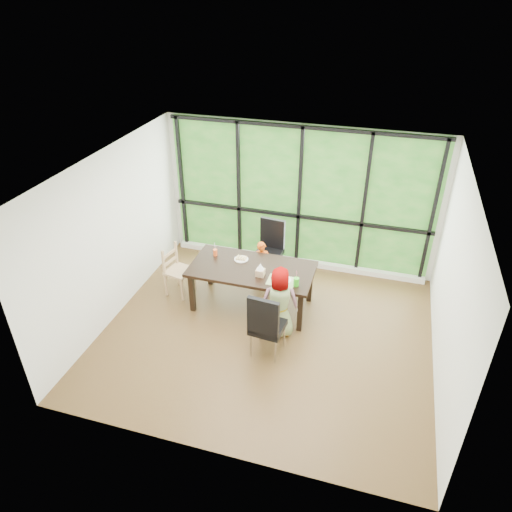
# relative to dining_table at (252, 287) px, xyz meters

# --- Properties ---
(ground) EXTENTS (5.00, 5.00, 0.00)m
(ground) POSITION_rel_dining_table_xyz_m (0.43, -0.63, -0.38)
(ground) COLOR black
(ground) RESTS_ON ground
(back_wall) EXTENTS (5.00, 0.00, 5.00)m
(back_wall) POSITION_rel_dining_table_xyz_m (0.43, 1.62, 0.98)
(back_wall) COLOR silver
(back_wall) RESTS_ON ground
(foliage_backdrop) EXTENTS (4.80, 0.02, 2.65)m
(foliage_backdrop) POSITION_rel_dining_table_xyz_m (0.43, 1.60, 0.98)
(foliage_backdrop) COLOR #1B5118
(foliage_backdrop) RESTS_ON back_wall
(window_mullions) EXTENTS (4.80, 0.06, 2.65)m
(window_mullions) POSITION_rel_dining_table_xyz_m (0.43, 1.56, 0.98)
(window_mullions) COLOR black
(window_mullions) RESTS_ON back_wall
(window_sill) EXTENTS (4.80, 0.12, 0.10)m
(window_sill) POSITION_rel_dining_table_xyz_m (0.43, 1.52, -0.33)
(window_sill) COLOR silver
(window_sill) RESTS_ON ground
(dining_table) EXTENTS (2.05, 1.10, 0.75)m
(dining_table) POSITION_rel_dining_table_xyz_m (0.00, 0.00, 0.00)
(dining_table) COLOR black
(dining_table) RESTS_ON ground
(chair_window_leather) EXTENTS (0.51, 0.51, 1.08)m
(chair_window_leather) POSITION_rel_dining_table_xyz_m (0.02, 0.97, 0.17)
(chair_window_leather) COLOR black
(chair_window_leather) RESTS_ON ground
(chair_interior_leather) EXTENTS (0.50, 0.50, 1.08)m
(chair_interior_leather) POSITION_rel_dining_table_xyz_m (0.55, -1.02, 0.17)
(chair_interior_leather) COLOR black
(chair_interior_leather) RESTS_ON ground
(chair_end_beech) EXTENTS (0.48, 0.49, 0.90)m
(chair_end_beech) POSITION_rel_dining_table_xyz_m (-1.31, -0.00, 0.08)
(chair_end_beech) COLOR #A5805C
(chair_end_beech) RESTS_ON ground
(child_toddler) EXTENTS (0.38, 0.32, 0.88)m
(child_toddler) POSITION_rel_dining_table_xyz_m (0.00, 0.61, 0.07)
(child_toddler) COLOR #CF4A0C
(child_toddler) RESTS_ON ground
(child_older) EXTENTS (0.65, 0.50, 1.18)m
(child_older) POSITION_rel_dining_table_xyz_m (0.59, -0.57, 0.22)
(child_older) COLOR slate
(child_older) RESTS_ON ground
(placemat) EXTENTS (0.43, 0.31, 0.01)m
(placemat) POSITION_rel_dining_table_xyz_m (0.55, -0.24, 0.38)
(placemat) COLOR tan
(placemat) RESTS_ON dining_table
(plate_far) EXTENTS (0.24, 0.24, 0.01)m
(plate_far) POSITION_rel_dining_table_xyz_m (-0.24, 0.19, 0.38)
(plate_far) COLOR white
(plate_far) RESTS_ON dining_table
(plate_near) EXTENTS (0.25, 0.25, 0.02)m
(plate_near) POSITION_rel_dining_table_xyz_m (0.58, -0.21, 0.38)
(plate_near) COLOR white
(plate_near) RESTS_ON dining_table
(orange_cup) EXTENTS (0.07, 0.07, 0.11)m
(orange_cup) POSITION_rel_dining_table_xyz_m (-0.71, 0.20, 0.43)
(orange_cup) COLOR #E2521F
(orange_cup) RESTS_ON dining_table
(green_cup) EXTENTS (0.09, 0.09, 0.14)m
(green_cup) POSITION_rel_dining_table_xyz_m (0.80, -0.29, 0.44)
(green_cup) COLOR green
(green_cup) RESTS_ON dining_table
(tissue_box) EXTENTS (0.13, 0.13, 0.11)m
(tissue_box) POSITION_rel_dining_table_xyz_m (0.19, -0.18, 0.43)
(tissue_box) COLOR tan
(tissue_box) RESTS_ON dining_table
(crepe_rolls_far) EXTENTS (0.20, 0.12, 0.04)m
(crepe_rolls_far) POSITION_rel_dining_table_xyz_m (-0.24, 0.19, 0.41)
(crepe_rolls_far) COLOR tan
(crepe_rolls_far) RESTS_ON plate_far
(crepe_rolls_near) EXTENTS (0.15, 0.12, 0.04)m
(crepe_rolls_near) POSITION_rel_dining_table_xyz_m (0.58, -0.21, 0.41)
(crepe_rolls_near) COLOR tan
(crepe_rolls_near) RESTS_ON plate_near
(straw_white) EXTENTS (0.01, 0.04, 0.20)m
(straw_white) POSITION_rel_dining_table_xyz_m (-0.71, 0.20, 0.53)
(straw_white) COLOR white
(straw_white) RESTS_ON orange_cup
(straw_pink) EXTENTS (0.01, 0.04, 0.20)m
(straw_pink) POSITION_rel_dining_table_xyz_m (0.80, -0.29, 0.55)
(straw_pink) COLOR pink
(straw_pink) RESTS_ON green_cup
(tissue) EXTENTS (0.12, 0.12, 0.11)m
(tissue) POSITION_rel_dining_table_xyz_m (0.19, -0.18, 0.54)
(tissue) COLOR white
(tissue) RESTS_ON tissue_box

